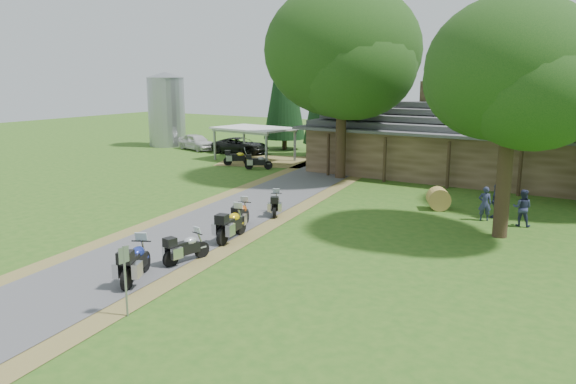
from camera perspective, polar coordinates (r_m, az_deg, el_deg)
The scene contains 23 objects.
ground at distance 21.29m, azimuth -16.14°, elevation -6.88°, with size 120.00×120.00×0.00m, color #2C5B19.
driveway at distance 24.33m, azimuth -9.96°, elevation -4.23°, with size 46.00×46.00×0.00m, color #4A4A4D.
lodge at distance 38.70m, azimuth 17.90°, elevation 5.06°, with size 21.40×9.40×4.90m, color brown, non-canonical shape.
silo at distance 54.31m, azimuth -12.24°, elevation 8.23°, with size 3.39×3.39×6.88m, color gray.
carport at distance 44.19m, azimuth -3.43°, elevation 4.89°, with size 5.98×3.99×2.59m, color silver, non-canonical shape.
car_white_sedan at distance 50.98m, azimuth -9.29°, elevation 5.25°, with size 5.38×2.27×1.79m, color silver.
car_dark_suv at distance 48.11m, azimuth -4.84°, elevation 5.12°, with size 5.35×2.27×2.05m, color black.
motorcycle_row_a at distance 19.15m, azimuth -15.23°, elevation -6.66°, with size 2.13×0.69×1.45m, color navy, non-canonical shape.
motorcycle_row_b at distance 20.62m, azimuth -10.29°, elevation -5.44°, with size 1.77×0.58×1.21m, color #A6A9AD, non-canonical shape.
motorcycle_row_c at distance 23.08m, azimuth -5.74°, elevation -3.15°, with size 2.09×0.68×1.43m, color yellow, non-canonical shape.
motorcycle_row_d at distance 24.74m, azimuth -4.76°, elevation -2.24°, with size 1.92×0.63×1.31m, color #BC5419, non-canonical shape.
motorcycle_row_e at distance 27.07m, azimuth -1.28°, elevation -1.11°, with size 1.72×0.56×1.18m, color black, non-canonical shape.
motorcycle_carport_a at distance 41.94m, azimuth -5.14°, elevation 3.58°, with size 1.86×0.61×1.28m, color yellow, non-canonical shape.
motorcycle_carport_b at distance 40.02m, azimuth -3.01°, elevation 3.16°, with size 1.75×0.57×1.20m, color slate, non-canonical shape.
person_a at distance 27.49m, azimuth 19.38°, elevation -0.83°, with size 0.54×0.39×1.89m, color navy.
person_b at distance 27.07m, azimuth 22.73°, elevation -1.20°, with size 0.56×0.40×1.96m, color navy.
person_c at distance 28.17m, azimuth 20.41°, elevation -0.57°, with size 0.55×0.39×1.92m, color navy.
hay_bale at distance 29.12m, azimuth 15.04°, elevation -0.66°, with size 1.10×1.10×1.01m, color #A07A3A.
sign_post at distance 16.43m, azimuth -16.19°, elevation -8.72°, with size 0.37×0.06×2.07m, color gray, non-canonical shape.
oak_lodge_left at distance 36.25m, azimuth 5.51°, elevation 11.66°, with size 9.85×9.85×13.11m, color #133811, non-canonical shape.
oak_driveway at distance 24.35m, azimuth 21.63°, elevation 8.39°, with size 6.87×6.87×11.08m, color #133811, non-canonical shape.
cedar_near at distance 46.26m, azimuth 4.19°, elevation 11.41°, with size 4.17×4.17×12.60m, color black.
cedar_far at distance 50.37m, azimuth -0.37°, elevation 11.03°, with size 3.73×3.73×11.80m, color black.
Camera 1 is at (15.17, -13.36, 6.70)m, focal length 35.00 mm.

